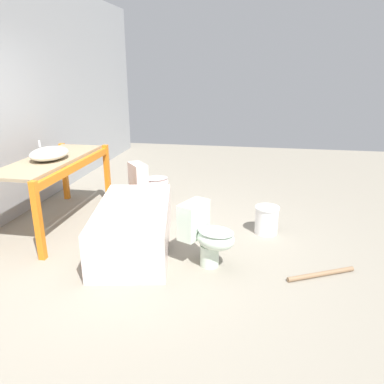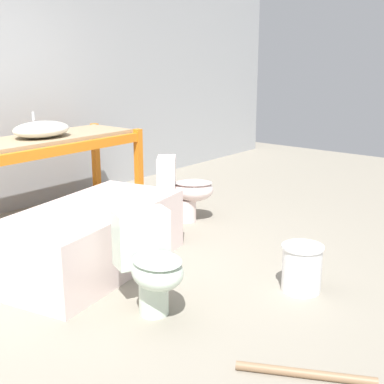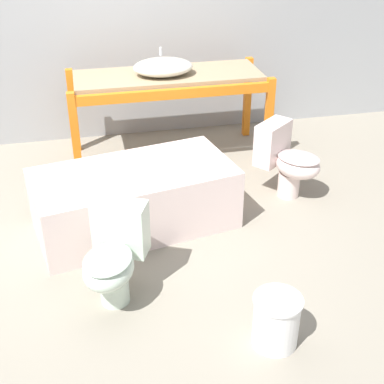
{
  "view_description": "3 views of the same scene",
  "coord_description": "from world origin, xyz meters",
  "px_view_note": "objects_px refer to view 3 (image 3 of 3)",
  "views": [
    {
      "loc": [
        -3.57,
        -1.18,
        1.94
      ],
      "look_at": [
        0.66,
        -0.44,
        0.51
      ],
      "focal_mm": 35.0,
      "sensor_mm": 36.0,
      "label": 1
    },
    {
      "loc": [
        -2.48,
        -2.95,
        1.66
      ],
      "look_at": [
        0.66,
        -0.42,
        0.59
      ],
      "focal_mm": 50.0,
      "sensor_mm": 36.0,
      "label": 2
    },
    {
      "loc": [
        -0.26,
        -3.56,
        2.44
      ],
      "look_at": [
        0.45,
        -0.35,
        0.53
      ],
      "focal_mm": 50.0,
      "sensor_mm": 36.0,
      "label": 3
    }
  ],
  "objects_px": {
    "sink_basin": "(163,67)",
    "bathtub_main": "(135,194)",
    "toilet_far": "(114,255)",
    "toilet_near": "(287,159)",
    "bucket_white": "(276,320)"
  },
  "relations": [
    {
      "from": "bathtub_main",
      "to": "toilet_far",
      "type": "height_order",
      "value": "toilet_far"
    },
    {
      "from": "toilet_near",
      "to": "toilet_far",
      "type": "relative_size",
      "value": 1.0
    },
    {
      "from": "sink_basin",
      "to": "toilet_far",
      "type": "distance_m",
      "value": 2.23
    },
    {
      "from": "toilet_far",
      "to": "toilet_near",
      "type": "bearing_deg",
      "value": 58.3
    },
    {
      "from": "bathtub_main",
      "to": "toilet_near",
      "type": "xyz_separation_m",
      "value": [
        1.37,
        0.22,
        0.06
      ]
    },
    {
      "from": "bathtub_main",
      "to": "toilet_far",
      "type": "distance_m",
      "value": 0.88
    },
    {
      "from": "bathtub_main",
      "to": "toilet_far",
      "type": "bearing_deg",
      "value": -116.84
    },
    {
      "from": "toilet_far",
      "to": "bucket_white",
      "type": "xyz_separation_m",
      "value": [
        0.9,
        -0.62,
        -0.17
      ]
    },
    {
      "from": "bathtub_main",
      "to": "toilet_near",
      "type": "relative_size",
      "value": 2.59
    },
    {
      "from": "sink_basin",
      "to": "bathtub_main",
      "type": "xyz_separation_m",
      "value": [
        -0.45,
        -1.19,
        -0.65
      ]
    },
    {
      "from": "toilet_far",
      "to": "sink_basin",
      "type": "bearing_deg",
      "value": 95.91
    },
    {
      "from": "bucket_white",
      "to": "toilet_far",
      "type": "bearing_deg",
      "value": 145.48
    },
    {
      "from": "toilet_far",
      "to": "bathtub_main",
      "type": "bearing_deg",
      "value": 99.01
    },
    {
      "from": "bathtub_main",
      "to": "bucket_white",
      "type": "height_order",
      "value": "bathtub_main"
    },
    {
      "from": "sink_basin",
      "to": "toilet_near",
      "type": "height_order",
      "value": "sink_basin"
    }
  ]
}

